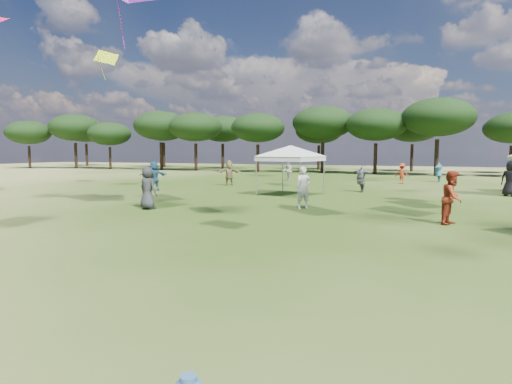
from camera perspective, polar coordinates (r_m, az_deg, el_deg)
tree_line at (r=48.80m, az=21.94°, el=8.63°), size 108.78×17.63×7.77m
tent_left at (r=23.54m, az=4.66°, el=5.91°), size 5.65×5.65×3.05m
festival_crowd at (r=24.95m, az=15.76°, el=1.66°), size 30.11×22.57×1.90m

